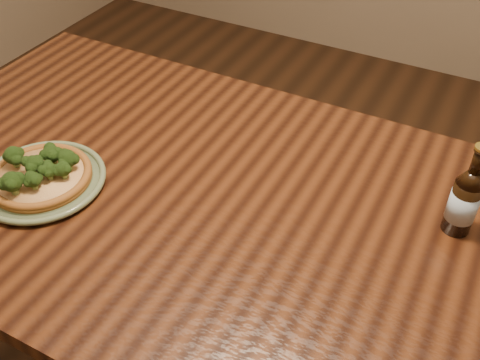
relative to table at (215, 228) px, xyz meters
The scene contains 4 objects.
table is the anchor object (origin of this frame).
plate 0.39m from the table, 158.66° to the right, with size 0.27×0.27×0.02m.
pizza 0.39m from the table, 158.50° to the right, with size 0.22×0.22×0.07m.
beer_bottle 0.52m from the table, 17.09° to the left, with size 0.06×0.06×0.20m.
Camera 1 is at (0.45, -0.65, 1.55)m, focal length 42.00 mm.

